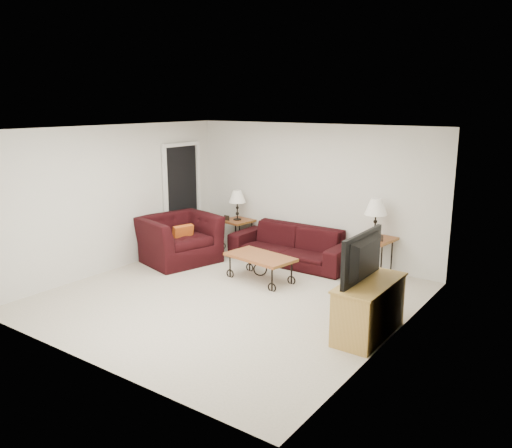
# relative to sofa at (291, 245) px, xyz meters

# --- Properties ---
(ground) EXTENTS (5.00, 5.00, 0.00)m
(ground) POSITION_rel_sofa_xyz_m (0.15, -2.02, -0.33)
(ground) COLOR beige
(ground) RESTS_ON ground
(wall_back) EXTENTS (5.00, 0.02, 2.50)m
(wall_back) POSITION_rel_sofa_xyz_m (0.15, 0.48, 0.92)
(wall_back) COLOR silver
(wall_back) RESTS_ON ground
(wall_front) EXTENTS (5.00, 0.02, 2.50)m
(wall_front) POSITION_rel_sofa_xyz_m (0.15, -4.52, 0.92)
(wall_front) COLOR silver
(wall_front) RESTS_ON ground
(wall_left) EXTENTS (0.02, 5.00, 2.50)m
(wall_left) POSITION_rel_sofa_xyz_m (-2.35, -2.02, 0.92)
(wall_left) COLOR silver
(wall_left) RESTS_ON ground
(wall_right) EXTENTS (0.02, 5.00, 2.50)m
(wall_right) POSITION_rel_sofa_xyz_m (2.65, -2.02, 0.92)
(wall_right) COLOR silver
(wall_right) RESTS_ON ground
(ceiling) EXTENTS (5.00, 5.00, 0.00)m
(ceiling) POSITION_rel_sofa_xyz_m (0.15, -2.02, 2.17)
(ceiling) COLOR white
(ceiling) RESTS_ON wall_back
(doorway) EXTENTS (0.08, 0.94, 2.04)m
(doorway) POSITION_rel_sofa_xyz_m (-2.32, -0.37, 0.69)
(doorway) COLOR black
(doorway) RESTS_ON ground
(sofa) EXTENTS (2.27, 0.89, 0.66)m
(sofa) POSITION_rel_sofa_xyz_m (0.00, 0.00, 0.00)
(sofa) COLOR black
(sofa) RESTS_ON ground
(side_table_left) EXTENTS (0.61, 0.61, 0.59)m
(side_table_left) POSITION_rel_sofa_xyz_m (-1.37, 0.18, -0.04)
(side_table_left) COLOR brown
(side_table_left) RESTS_ON ground
(side_table_right) EXTENTS (0.67, 0.67, 0.66)m
(side_table_right) POSITION_rel_sofa_xyz_m (1.51, 0.18, -0.00)
(side_table_right) COLOR brown
(side_table_right) RESTS_ON ground
(lamp_left) EXTENTS (0.38, 0.38, 0.59)m
(lamp_left) POSITION_rel_sofa_xyz_m (-1.37, 0.18, 0.55)
(lamp_left) COLOR black
(lamp_left) RESTS_ON side_table_left
(lamp_right) EXTENTS (0.42, 0.42, 0.66)m
(lamp_right) POSITION_rel_sofa_xyz_m (1.51, 0.18, 0.66)
(lamp_right) COLOR black
(lamp_right) RESTS_ON side_table_right
(photo_frame_left) EXTENTS (0.12, 0.02, 0.10)m
(photo_frame_left) POSITION_rel_sofa_xyz_m (-1.52, 0.03, 0.31)
(photo_frame_left) COLOR black
(photo_frame_left) RESTS_ON side_table_left
(photo_frame_right) EXTENTS (0.13, 0.06, 0.11)m
(photo_frame_right) POSITION_rel_sofa_xyz_m (1.66, 0.03, 0.39)
(photo_frame_right) COLOR black
(photo_frame_right) RESTS_ON side_table_right
(coffee_table) EXTENTS (1.22, 0.78, 0.43)m
(coffee_table) POSITION_rel_sofa_xyz_m (0.10, -1.13, -0.12)
(coffee_table) COLOR brown
(coffee_table) RESTS_ON ground
(armchair) EXTENTS (1.45, 1.57, 0.85)m
(armchair) POSITION_rel_sofa_xyz_m (-1.73, -1.12, 0.09)
(armchair) COLOR black
(armchair) RESTS_ON ground
(throw_pillow) EXTENTS (0.20, 0.40, 0.38)m
(throw_pillow) POSITION_rel_sofa_xyz_m (-1.58, -1.17, 0.19)
(throw_pillow) COLOR #B23F16
(throw_pillow) RESTS_ON armchair
(tv_stand) EXTENTS (0.49, 1.18, 0.71)m
(tv_stand) POSITION_rel_sofa_xyz_m (2.38, -2.03, 0.02)
(tv_stand) COLOR tan
(tv_stand) RESTS_ON ground
(television) EXTENTS (0.14, 1.06, 0.61)m
(television) POSITION_rel_sofa_xyz_m (2.36, -2.03, 0.68)
(television) COLOR black
(television) RESTS_ON tv_stand
(backpack) EXTENTS (0.37, 0.29, 0.46)m
(backpack) POSITION_rel_sofa_xyz_m (1.29, -0.19, -0.10)
(backpack) COLOR black
(backpack) RESTS_ON ground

